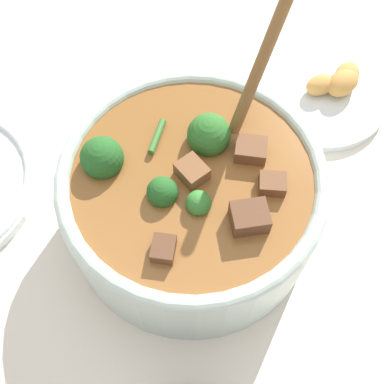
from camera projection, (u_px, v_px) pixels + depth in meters
name	position (u px, v px, depth m)	size (l,w,h in m)	color
ground_plane	(192.00, 222.00, 0.55)	(4.00, 4.00, 0.00)	silver
stew_bowl	(192.00, 195.00, 0.50)	(0.28, 0.27, 0.28)	#B2C6BC
food_plate	(323.00, 91.00, 0.64)	(0.18, 0.18, 0.04)	white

